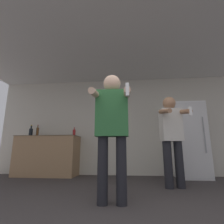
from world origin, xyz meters
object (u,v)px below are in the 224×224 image
Objects in this scene: bottle_green_wine at (31,132)px; person_man_side at (172,135)px; bottle_clear_vodka at (74,133)px; refrigerator at (189,140)px; person_woman_foreground at (112,123)px; bottle_red_label at (37,132)px.

person_man_side reaches higher than bottle_green_wine.
person_man_side is (2.13, -1.19, -0.18)m from bottle_clear_vodka.
refrigerator reaches higher than person_man_side.
person_woman_foreground is at bearing -133.24° from person_man_side.
person_woman_foreground is (2.34, -2.20, -0.15)m from bottle_green_wine.
person_woman_foreground is at bearing -126.60° from refrigerator.
bottle_clear_vodka is at bearing 118.20° from person_woman_foreground.
person_woman_foreground reaches higher than person_man_side.
person_woman_foreground is at bearing -45.55° from bottle_red_label.
person_man_side reaches higher than bottle_clear_vodka.
refrigerator is 2.80m from bottle_clear_vodka.
bottle_clear_vodka is 0.16× the size of person_man_side.
person_man_side is at bearing -119.73° from refrigerator.
bottle_green_wine is 0.18m from bottle_red_label.
refrigerator is 1.10× the size of person_man_side.
person_man_side is at bearing 46.76° from person_woman_foreground.
bottle_green_wine is at bearing 180.00° from bottle_clear_vodka.
refrigerator is at bearing -0.49° from bottle_red_label.
bottle_red_label is 0.98m from bottle_clear_vodka.
person_man_side is at bearing -19.94° from bottle_green_wine.
refrigerator reaches higher than bottle_red_label.
person_woman_foreground reaches higher than bottle_clear_vodka.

